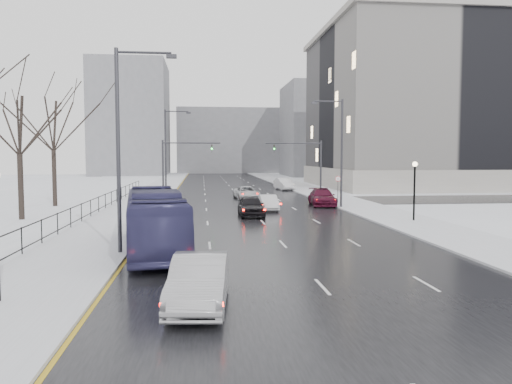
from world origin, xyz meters
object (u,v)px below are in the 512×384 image
object	(u,v)px
streetlight_l_far	(168,149)
lamppost_r_mid	(415,182)
streetlight_r_mid	(339,148)
no_uturn_sign	(338,181)
sedan_right_cross	(247,193)
sedan_left_near	(199,281)
sedan_center_near	(251,206)
sedan_right_far	(322,197)
sedan_right_distant	(284,184)
mast_signal_left	(173,163)
mast_signal_right	(311,163)
bus	(155,221)
tree_park_d	(22,221)
sedan_right_near	(268,203)
tree_park_e	(55,207)
streetlight_l_near	(123,140)

from	to	relation	value
streetlight_l_far	lamppost_r_mid	world-z (taller)	streetlight_l_far
streetlight_r_mid	streetlight_l_far	size ratio (longest dim) A/B	1.00
no_uturn_sign	sedan_right_cross	world-z (taller)	no_uturn_sign
streetlight_r_mid	sedan_left_near	size ratio (longest dim) A/B	2.01
lamppost_r_mid	sedan_left_near	world-z (taller)	lamppost_r_mid
sedan_left_near	sedan_center_near	size ratio (longest dim) A/B	1.03
sedan_right_far	sedan_right_distant	xyz separation A→B (m)	(0.00, 22.27, 0.04)
streetlight_r_mid	mast_signal_left	bearing A→B (deg)	152.69
mast_signal_right	sedan_right_cross	world-z (taller)	mast_signal_right
no_uturn_sign	bus	bearing A→B (deg)	-124.27
tree_park_d	no_uturn_sign	xyz separation A→B (m)	(27.00, 10.00, 2.30)
sedan_right_far	no_uturn_sign	bearing A→B (deg)	43.60
streetlight_l_far	sedan_right_near	distance (m)	17.04
tree_park_d	sedan_right_far	size ratio (longest dim) A/B	2.25
streetlight_r_mid	sedan_right_cross	size ratio (longest dim) A/B	1.95
mast_signal_right	sedan_right_far	bearing A→B (deg)	-91.29
sedan_right_near	sedan_right_distant	world-z (taller)	sedan_right_distant
streetlight_r_mid	lamppost_r_mid	bearing A→B (deg)	-74.18
mast_signal_left	sedan_left_near	distance (m)	37.15
tree_park_d	sedan_right_distant	world-z (taller)	tree_park_d
tree_park_e	sedan_left_near	xyz separation A→B (m)	(13.70, -32.90, 0.86)
no_uturn_sign	sedan_right_near	bearing A→B (deg)	-146.18
lamppost_r_mid	tree_park_e	bearing A→B (deg)	154.38
sedan_right_far	sedan_left_near	bearing A→B (deg)	-105.47
streetlight_r_mid	mast_signal_right	bearing A→B (deg)	96.00
bus	tree_park_e	bearing A→B (deg)	108.55
no_uturn_sign	sedan_right_near	distance (m)	9.46
sedan_left_near	streetlight_r_mid	bearing A→B (deg)	71.48
tree_park_d	mast_signal_right	world-z (taller)	mast_signal_right
sedan_left_near	sedan_right_near	bearing A→B (deg)	83.02
sedan_center_near	streetlight_l_near	bearing A→B (deg)	-117.82
streetlight_l_near	sedan_left_near	xyz separation A→B (m)	(3.67, -8.90, -4.76)
streetlight_l_near	sedan_center_near	distance (m)	17.27
streetlight_l_far	sedan_right_far	bearing A→B (deg)	-31.98
streetlight_l_far	sedan_right_near	xyz separation A→B (m)	(9.62, -13.19, -4.89)
sedan_center_near	sedan_right_cross	world-z (taller)	sedan_center_near
streetlight_l_near	mast_signal_right	bearing A→B (deg)	61.04
lamppost_r_mid	sedan_left_near	distance (m)	24.53
sedan_right_distant	streetlight_l_far	bearing A→B (deg)	-147.92
streetlight_l_far	sedan_right_cross	size ratio (longest dim) A/B	1.95
tree_park_e	sedan_left_near	world-z (taller)	tree_park_e
sedan_left_near	sedan_right_distant	distance (m)	54.83
mast_signal_left	sedan_right_far	xyz separation A→B (m)	(14.53, -5.59, -3.26)
no_uturn_sign	lamppost_r_mid	bearing A→B (deg)	-82.67
sedan_right_near	sedan_right_cross	xyz separation A→B (m)	(-0.90, 11.47, 0.02)
streetlight_l_far	bus	distance (m)	31.69
tree_park_e	sedan_center_near	distance (m)	20.00
sedan_right_far	streetlight_r_mid	bearing A→B (deg)	-63.07
mast_signal_left	no_uturn_sign	bearing A→B (deg)	-13.60
mast_signal_left	no_uturn_sign	distance (m)	17.10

